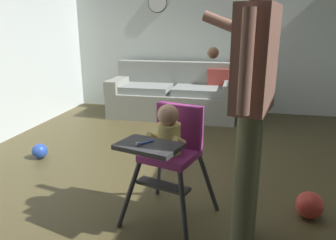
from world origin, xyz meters
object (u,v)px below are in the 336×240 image
Objects in this scene: toy_ball_second at (40,151)px; wall_clock at (157,3)px; toy_ball at (310,205)px; couch at (174,96)px; high_chair at (170,143)px; adult_standing at (252,100)px.

toy_ball_second is 0.51× the size of wall_clock.
toy_ball_second is at bearing 167.53° from toy_ball.
toy_ball_second is (-2.71, 0.60, -0.02)m from toy_ball.
toy_ball_second is at bearing -27.28° from couch.
high_chair is 2.79× the size of wall_clock.
adult_standing is 1.08m from toy_ball.
high_chair is 0.53× the size of adult_standing.
toy_ball is (0.50, 0.37, -0.88)m from adult_standing.
high_chair is 5.43× the size of toy_ball_second.
toy_ball_second is (-1.67, 0.84, -0.53)m from high_chair.
wall_clock is at bearing 122.06° from toy_ball.
toy_ball is 1.24× the size of toy_ball_second.
toy_ball is 2.78m from toy_ball_second.
adult_standing is at bearing -23.78° from toy_ball_second.
toy_ball reaches higher than toy_ball_second.
wall_clock is (-1.50, 3.57, 0.82)m from adult_standing.
toy_ball is at bearing -57.94° from wall_clock.
adult_standing reaches higher than toy_ball_second.
high_chair is 3.77m from wall_clock.
couch is 2.22× the size of high_chair.
toy_ball_second is at bearing -100.48° from high_chair.
wall_clock is (-2.00, 3.20, 1.70)m from toy_ball.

